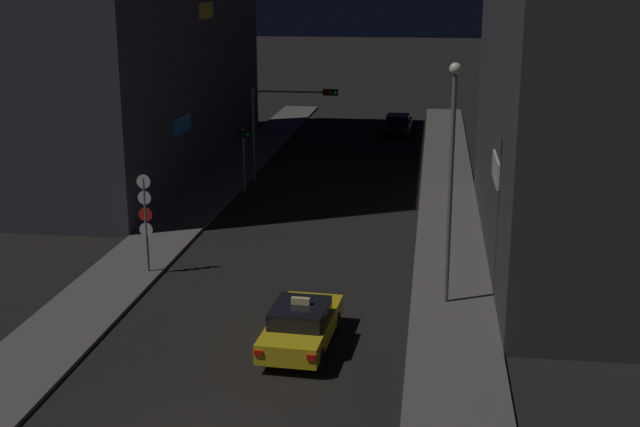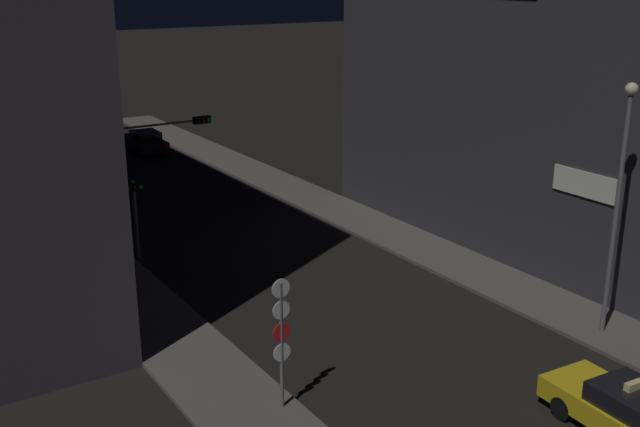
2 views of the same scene
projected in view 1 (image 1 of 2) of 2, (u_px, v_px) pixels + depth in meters
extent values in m
cube|color=#5B5651|center=(222.00, 181.00, 46.81)|extent=(2.85, 57.16, 0.13)
cube|color=#5B5651|center=(447.00, 188.00, 45.24)|extent=(2.85, 57.16, 0.13)
cube|color=#337FE5|center=(182.00, 125.00, 43.69)|extent=(0.08, 2.80, 0.90)
cube|color=yellow|center=(206.00, 10.00, 47.50)|extent=(0.08, 2.80, 0.90)
cube|color=white|center=(496.00, 169.00, 30.23)|extent=(0.08, 2.80, 0.90)
cube|color=yellow|center=(302.00, 328.00, 25.72)|extent=(2.06, 4.50, 0.60)
cube|color=black|center=(300.00, 313.00, 25.38)|extent=(1.70, 2.07, 0.50)
cube|color=red|center=(258.00, 353.00, 23.73)|extent=(0.24, 0.07, 0.16)
cube|color=red|center=(311.00, 358.00, 23.45)|extent=(0.24, 0.07, 0.16)
cylinder|color=black|center=(286.00, 318.00, 27.24)|extent=(0.26, 0.65, 0.64)
cylinder|color=black|center=(335.00, 322.00, 26.94)|extent=(0.26, 0.65, 0.64)
cylinder|color=black|center=(265.00, 353.00, 24.66)|extent=(0.26, 0.65, 0.64)
cylinder|color=black|center=(319.00, 358.00, 24.36)|extent=(0.26, 0.65, 0.64)
cube|color=#F4E08C|center=(301.00, 301.00, 25.39)|extent=(0.57, 0.21, 0.20)
cube|color=black|center=(398.00, 125.00, 61.41)|extent=(1.90, 4.44, 0.60)
cube|color=black|center=(398.00, 118.00, 61.07)|extent=(1.63, 2.02, 0.50)
cube|color=red|center=(385.00, 129.00, 59.38)|extent=(0.24, 0.07, 0.16)
cube|color=red|center=(407.00, 129.00, 59.16)|extent=(0.24, 0.07, 0.16)
cylinder|color=black|center=(388.00, 126.00, 62.91)|extent=(0.24, 0.65, 0.64)
cylinder|color=black|center=(410.00, 127.00, 62.67)|extent=(0.24, 0.65, 0.64)
cylinder|color=black|center=(385.00, 132.00, 60.31)|extent=(0.24, 0.65, 0.64)
cylinder|color=black|center=(408.00, 133.00, 60.07)|extent=(0.24, 0.65, 0.64)
cylinder|color=slate|center=(253.00, 134.00, 46.52)|extent=(0.16, 0.16, 5.22)
cylinder|color=slate|center=(291.00, 92.00, 45.62)|extent=(4.25, 0.10, 0.10)
cube|color=black|center=(330.00, 92.00, 45.35)|extent=(0.80, 0.28, 0.32)
sphere|color=#3F0C0C|center=(325.00, 93.00, 45.21)|extent=(0.20, 0.20, 0.20)
sphere|color=#3F2D0C|center=(330.00, 93.00, 45.18)|extent=(0.20, 0.20, 0.20)
sphere|color=#19E54C|center=(335.00, 93.00, 45.15)|extent=(0.20, 0.20, 0.20)
cylinder|color=slate|center=(244.00, 161.00, 44.36)|extent=(0.16, 0.16, 3.32)
cube|color=black|center=(243.00, 134.00, 43.98)|extent=(0.80, 0.28, 0.32)
sphere|color=#3F0C0C|center=(237.00, 134.00, 43.85)|extent=(0.20, 0.20, 0.20)
sphere|color=#3F2D0C|center=(242.00, 135.00, 43.82)|extent=(0.20, 0.20, 0.20)
sphere|color=#19E54C|center=(247.00, 135.00, 43.79)|extent=(0.20, 0.20, 0.20)
cylinder|color=slate|center=(146.00, 225.00, 31.74)|extent=(0.10, 0.10, 3.62)
cylinder|color=white|center=(143.00, 182.00, 31.29)|extent=(0.52, 0.03, 0.52)
cylinder|color=white|center=(144.00, 198.00, 31.45)|extent=(0.51, 0.03, 0.51)
cylinder|color=red|center=(145.00, 214.00, 31.62)|extent=(0.53, 0.03, 0.53)
cylinder|color=white|center=(146.00, 229.00, 31.77)|extent=(0.51, 0.03, 0.51)
cylinder|color=slate|center=(450.00, 192.00, 28.15)|extent=(0.16, 0.16, 7.70)
sphere|color=#EAE5C6|center=(455.00, 69.00, 27.08)|extent=(0.40, 0.40, 0.40)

